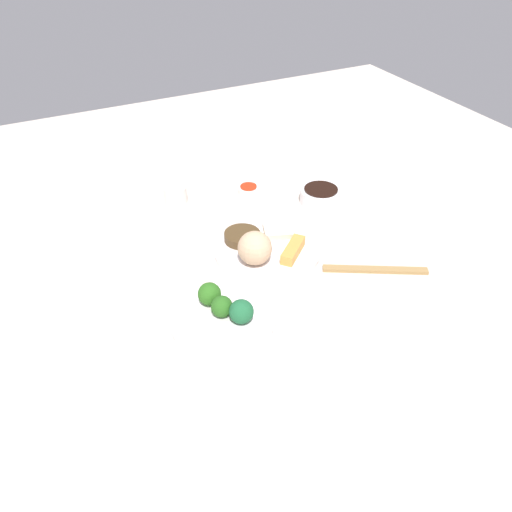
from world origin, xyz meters
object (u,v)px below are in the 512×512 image
object	(u,v)px
soy_sauce_bowl	(320,196)
chopsticks_pair	(375,270)
main_plate	(267,250)
broccoli_plate	(223,318)
teacup	(175,195)
sauce_ramekin_sweet_and_sour	(249,190)

from	to	relation	value
soy_sauce_bowl	chopsticks_pair	bearing A→B (deg)	-9.24
main_plate	soy_sauce_bowl	distance (m)	0.28
broccoli_plate	soy_sauce_bowl	bearing A→B (deg)	126.17
main_plate	teacup	world-z (taller)	teacup
main_plate	sauce_ramekin_sweet_and_sour	world-z (taller)	sauce_ramekin_sweet_and_sour
sauce_ramekin_sweet_and_sour	chopsticks_pair	distance (m)	0.46
soy_sauce_bowl	teacup	size ratio (longest dim) A/B	1.79
soy_sauce_bowl	sauce_ramekin_sweet_and_sour	world-z (taller)	soy_sauce_bowl
main_plate	chopsticks_pair	bearing A→B (deg)	46.94
broccoli_plate	sauce_ramekin_sweet_and_sour	world-z (taller)	sauce_ramekin_sweet_and_sour
soy_sauce_bowl	chopsticks_pair	world-z (taller)	soy_sauce_bowl
broccoli_plate	soy_sauce_bowl	xyz separation A→B (m)	(-0.31, 0.43, 0.01)
main_plate	sauce_ramekin_sweet_and_sour	xyz separation A→B (m)	(-0.28, 0.09, 0.00)
broccoli_plate	sauce_ramekin_sweet_and_sour	xyz separation A→B (m)	(-0.45, 0.28, 0.00)
teacup	chopsticks_pair	bearing A→B (deg)	31.12
teacup	broccoli_plate	bearing A→B (deg)	-8.89
main_plate	soy_sauce_bowl	xyz separation A→B (m)	(-0.14, 0.24, 0.01)
sauce_ramekin_sweet_and_sour	teacup	world-z (taller)	teacup
teacup	chopsticks_pair	size ratio (longest dim) A/B	0.26
main_plate	sauce_ramekin_sweet_and_sour	bearing A→B (deg)	162.85
main_plate	soy_sauce_bowl	size ratio (longest dim) A/B	2.29
chopsticks_pair	main_plate	bearing A→B (deg)	-133.06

